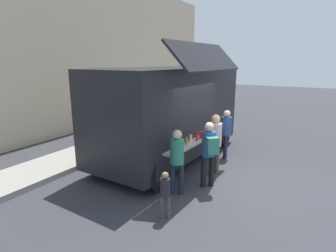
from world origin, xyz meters
name	(u,v)px	position (x,y,z in m)	size (l,w,h in m)	color
ground_plane	(231,177)	(0.00, 0.00, 0.00)	(60.00, 60.00, 0.00)	#38383D
curb_strip	(6,183)	(-3.52, 4.88, 0.07)	(28.00, 1.60, 0.15)	#9E998E
food_truck_main	(170,110)	(0.48, 2.26, 1.62)	(5.86, 3.16, 3.65)	black
trash_bin	(166,117)	(4.11, 4.58, 0.51)	(0.60, 0.60, 1.01)	#2E5F39
customer_front_ordering	(215,139)	(-0.08, 0.50, 1.04)	(0.35, 0.35, 1.74)	#4A443F
customer_mid_with_backpack	(209,148)	(-0.92, 0.34, 1.04)	(0.53, 0.52, 1.70)	black
customer_rear_waiting	(177,157)	(-1.68, 0.83, 0.96)	(0.33, 0.33, 1.62)	#1F2535
customer_extra_browsing	(226,130)	(1.39, 0.67, 0.96)	(0.33, 0.33, 1.61)	#1E2336
child_near_queue	(165,191)	(-2.71, 0.54, 0.61)	(0.21, 0.21, 1.02)	#48453E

